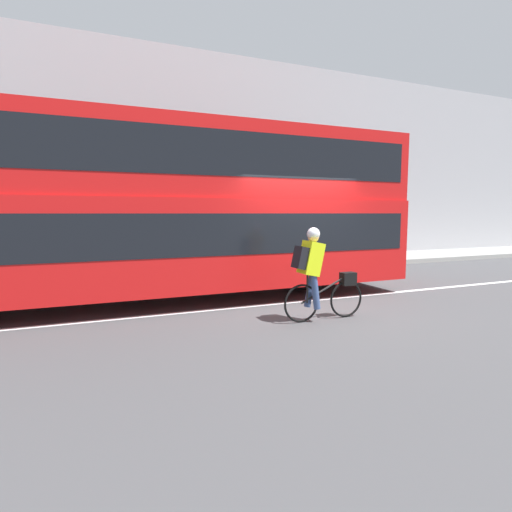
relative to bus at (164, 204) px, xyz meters
The scene contains 7 objects.
ground_plane 3.50m from the bus, 30.30° to the right, with size 80.00×80.00×0.00m, color #424244.
road_center_line 3.38m from the bus, 25.10° to the right, with size 50.00×0.14×0.01m, color silver.
sidewalk_curb 5.03m from the bus, 57.67° to the left, with size 60.00×2.53×0.16m.
building_facade 6.12m from the bus, 65.04° to the left, with size 60.00×0.30×7.15m.
bus is the anchor object (origin of this frame).
cyclist_on_bike 3.45m from the bus, 51.37° to the right, with size 1.51×0.32×1.56m.
trash_bin 4.44m from the bus, 64.10° to the left, with size 0.44×0.44×0.97m.
Camera 1 is at (-3.87, -6.73, 1.79)m, focal length 28.00 mm.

